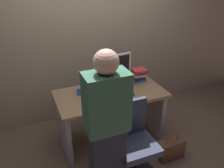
{
  "coord_description": "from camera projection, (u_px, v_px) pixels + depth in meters",
  "views": [
    {
      "loc": [
        -1.01,
        -2.48,
        2.24
      ],
      "look_at": [
        0.0,
        -0.05,
        0.9
      ],
      "focal_mm": 37.74,
      "sensor_mm": 36.0,
      "label": 1
    }
  ],
  "objects": [
    {
      "name": "desk",
      "position": [
        111.0,
        108.0,
        3.17
      ],
      "size": [
        1.42,
        0.72,
        0.75
      ],
      "color": "#93704C",
      "rests_on": "ground"
    },
    {
      "name": "monitor",
      "position": [
        113.0,
        70.0,
        3.09
      ],
      "size": [
        0.54,
        0.16,
        0.46
      ],
      "color": "silver",
      "rests_on": "desk"
    },
    {
      "name": "cup_near_keyboard",
      "position": [
        85.0,
        98.0,
        2.84
      ],
      "size": [
        0.08,
        0.08,
        0.1
      ],
      "primitive_type": "cylinder",
      "color": "white",
      "rests_on": "desk"
    },
    {
      "name": "book_stack",
      "position": [
        139.0,
        76.0,
        3.3
      ],
      "size": [
        0.21,
        0.17,
        0.2
      ],
      "color": "beige",
      "rests_on": "desk"
    },
    {
      "name": "mouse",
      "position": [
        132.0,
        93.0,
        3.01
      ],
      "size": [
        0.06,
        0.1,
        0.03
      ],
      "primitive_type": "ellipsoid",
      "color": "black",
      "rests_on": "desk"
    },
    {
      "name": "handbag",
      "position": [
        171.0,
        149.0,
        3.01
      ],
      "size": [
        0.34,
        0.14,
        0.38
      ],
      "color": "brown",
      "rests_on": "ground"
    },
    {
      "name": "keyboard",
      "position": [
        112.0,
        98.0,
        2.93
      ],
      "size": [
        0.43,
        0.14,
        0.02
      ],
      "primitive_type": "cube",
      "rotation": [
        0.0,
        0.0,
        -0.01
      ],
      "color": "white",
      "rests_on": "desk"
    },
    {
      "name": "wall_back",
      "position": [
        89.0,
        22.0,
        3.41
      ],
      "size": [
        6.4,
        0.1,
        3.0
      ],
      "primitive_type": "cube",
      "color": "tan",
      "rests_on": "ground"
    },
    {
      "name": "cup_by_monitor",
      "position": [
        80.0,
        91.0,
        3.01
      ],
      "size": [
        0.07,
        0.07,
        0.1
      ],
      "primitive_type": "cylinder",
      "color": "#3372B2",
      "rests_on": "desk"
    },
    {
      "name": "person_at_desk",
      "position": [
        107.0,
        130.0,
        2.23
      ],
      "size": [
        0.4,
        0.24,
        1.64
      ],
      "color": "#262838",
      "rests_on": "ground"
    },
    {
      "name": "office_chair",
      "position": [
        134.0,
        145.0,
        2.65
      ],
      "size": [
        0.52,
        0.52,
        0.94
      ],
      "color": "black",
      "rests_on": "ground"
    },
    {
      "name": "ground_plane",
      "position": [
        111.0,
        138.0,
        3.4
      ],
      "size": [
        9.0,
        9.0,
        0.0
      ],
      "primitive_type": "plane",
      "color": "brown"
    }
  ]
}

